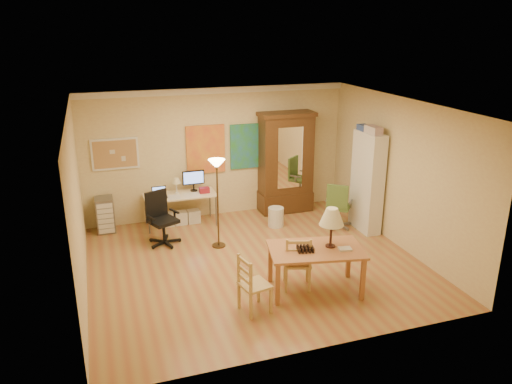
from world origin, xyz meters
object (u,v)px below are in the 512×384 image
object	(u,v)px
office_chair_black	(163,230)
office_chair_green	(338,216)
computer_desk	(182,206)
bookshelf	(367,182)
armoire	(286,169)
dining_table	(322,240)

from	to	relation	value
office_chair_black	office_chair_green	distance (m)	3.46
computer_desk	bookshelf	world-z (taller)	bookshelf
armoire	bookshelf	distance (m)	1.86
armoire	dining_table	bearing A→B (deg)	-102.59
computer_desk	office_chair_green	size ratio (longest dim) A/B	1.51
office_chair_black	dining_table	bearing A→B (deg)	-50.26
office_chair_green	armoire	size ratio (longest dim) A/B	0.44
computer_desk	bookshelf	size ratio (longest dim) A/B	0.73
office_chair_black	computer_desk	bearing A→B (deg)	58.71
dining_table	computer_desk	xyz separation A→B (m)	(-1.54, 3.30, -0.44)
computer_desk	armoire	size ratio (longest dim) A/B	0.66
armoire	computer_desk	bearing A→B (deg)	-177.85
computer_desk	office_chair_green	world-z (taller)	computer_desk
dining_table	office_chair_green	bearing A→B (deg)	56.69
office_chair_green	bookshelf	bearing A→B (deg)	-25.84
office_chair_green	computer_desk	bearing A→B (deg)	158.29
dining_table	computer_desk	world-z (taller)	dining_table
office_chair_black	office_chair_green	world-z (taller)	office_chair_black
dining_table	office_chair_black	xyz separation A→B (m)	(-2.05, 2.46, -0.57)
office_chair_green	bookshelf	xyz separation A→B (m)	(0.47, -0.23, 0.72)
office_chair_black	office_chair_green	xyz separation A→B (m)	(3.44, -0.33, -0.01)
dining_table	armoire	distance (m)	3.47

